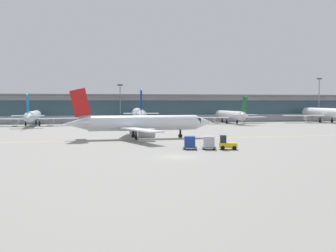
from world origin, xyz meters
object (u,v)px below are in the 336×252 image
gate_airplane_4 (324,113)px  baggage_tug (227,143)px  gate_airplane_2 (139,114)px  apron_light_mast_1 (120,101)px  gate_airplane_3 (230,115)px  apron_light_mast_2 (319,97)px  cargo_dolly_lead (209,142)px  gate_airplane_1 (33,116)px  cargo_dolly_trailing (190,142)px  taxiing_regional_jet (142,124)px

gate_airplane_4 → baggage_tug: bearing=141.1°
gate_airplane_2 → apron_light_mast_1: bearing=19.4°
gate_airplane_3 → apron_light_mast_1: (-34.57, 13.22, 4.48)m
gate_airplane_3 → apron_light_mast_2: size_ratio=1.69×
gate_airplane_2 → cargo_dolly_lead: (2.28, -64.53, -2.19)m
gate_airplane_1 → gate_airplane_2: 30.88m
cargo_dolly_trailing → taxiing_regional_jet: bearing=120.1°
gate_airplane_2 → cargo_dolly_lead: size_ratio=13.30×
taxiing_regional_jet → baggage_tug: (9.95, -20.04, -1.99)m
gate_airplane_3 → cargo_dolly_trailing: size_ratio=10.87×
taxiing_regional_jet → baggage_tug: 22.46m
gate_airplane_2 → gate_airplane_1: bearing=91.5°
cargo_dolly_lead → gate_airplane_3: bearing=83.1°
taxiing_regional_jet → cargo_dolly_trailing: bearing=-77.6°
gate_airplane_4 → gate_airplane_1: bearing=92.7°
cargo_dolly_lead → apron_light_mast_1: size_ratio=0.19×
apron_light_mast_1 → cargo_dolly_lead: bearing=-85.3°
gate_airplane_2 → gate_airplane_3: 30.41m
gate_airplane_4 → cargo_dolly_trailing: size_ratio=13.09×
gate_airplane_2 → apron_light_mast_1: 16.81m
cargo_dolly_lead → taxiing_regional_jet: bearing=126.9°
gate_airplane_2 → baggage_tug: (4.78, -65.24, -2.35)m
gate_airplane_1 → gate_airplane_3: 61.15m
cargo_dolly_trailing → apron_light_mast_1: 79.87m
gate_airplane_2 → baggage_tug: 65.45m
cargo_dolly_lead → apron_light_mast_2: bearing=65.5°
gate_airplane_3 → taxiing_regional_jet: (-35.46, -47.77, 0.23)m
cargo_dolly_lead → gate_airplane_4: bearing=63.2°
gate_airplane_2 → cargo_dolly_lead: gate_airplane_2 is taller
taxiing_regional_jet → cargo_dolly_lead: taxiing_regional_jet is taller
apron_light_mast_2 → apron_light_mast_1: bearing=179.0°
cargo_dolly_trailing → gate_airplane_1: bearing=130.8°
gate_airplane_1 → baggage_tug: gate_airplane_1 is taller
gate_airplane_1 → taxiing_regional_jet: taxiing_regional_jet is taller
taxiing_regional_jet → apron_light_mast_2: (74.47, 59.72, 5.71)m
gate_airplane_3 → apron_light_mast_2: 41.23m
gate_airplane_2 → cargo_dolly_trailing: gate_airplane_2 is taller
baggage_tug → gate_airplane_3: bearing=85.2°
cargo_dolly_lead → apron_light_mast_2: (67.02, 79.05, 7.54)m
gate_airplane_3 → gate_airplane_4: bearing=-93.5°
taxiing_regional_jet → cargo_dolly_trailing: (4.72, -18.56, -1.83)m
cargo_dolly_trailing → apron_light_mast_1: size_ratio=0.19×
baggage_tug → cargo_dolly_lead: 2.61m
apron_light_mast_1 → gate_airplane_1: bearing=-151.7°
cargo_dolly_lead → apron_light_mast_1: 80.81m
baggage_tug → cargo_dolly_lead: (-2.50, 0.71, 0.16)m
baggage_tug → cargo_dolly_trailing: baggage_tug is taller
gate_airplane_1 → apron_light_mast_1: apron_light_mast_1 is taller
apron_light_mast_1 → cargo_dolly_trailing: bearing=-87.2°
gate_airplane_2 → baggage_tug: gate_airplane_2 is taller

